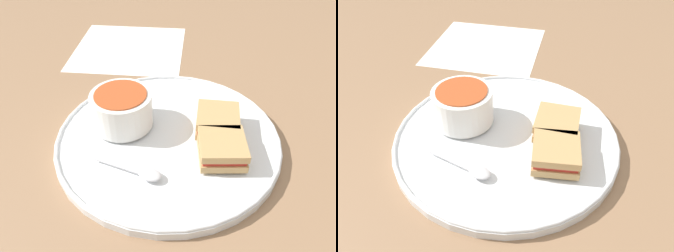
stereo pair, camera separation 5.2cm
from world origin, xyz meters
TOP-DOWN VIEW (x-y plane):
  - ground_plane at (0.00, 0.00)m, footprint 2.40×2.40m
  - plate at (0.00, 0.00)m, footprint 0.36×0.36m
  - soup_bowl at (-0.01, -0.08)m, footprint 0.10×0.10m
  - spoon at (0.09, -0.01)m, footprint 0.03×0.10m
  - sandwich_half_near at (0.03, 0.09)m, footprint 0.09×0.08m
  - sandwich_half_far at (-0.04, 0.07)m, footprint 0.08×0.08m
  - menu_sheet at (-0.30, -0.18)m, footprint 0.29×0.30m

SIDE VIEW (x-z plane):
  - ground_plane at x=0.00m, z-range 0.00..0.00m
  - menu_sheet at x=-0.30m, z-range 0.00..0.00m
  - plate at x=0.00m, z-range 0.00..0.02m
  - spoon at x=0.09m, z-range 0.02..0.03m
  - sandwich_half_near at x=0.03m, z-range 0.02..0.05m
  - sandwich_half_far at x=-0.04m, z-range 0.02..0.05m
  - soup_bowl at x=-0.01m, z-range 0.02..0.08m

